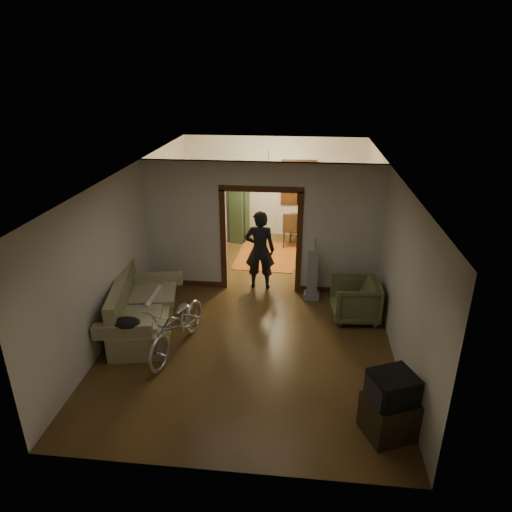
# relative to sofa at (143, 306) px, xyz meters

# --- Properties ---
(floor) EXTENTS (5.00, 8.50, 0.01)m
(floor) POSITION_rel_sofa_xyz_m (2.00, 1.19, -0.49)
(floor) COLOR #3C2913
(floor) RESTS_ON ground
(ceiling) EXTENTS (5.00, 8.50, 0.01)m
(ceiling) POSITION_rel_sofa_xyz_m (2.00, 1.19, 2.31)
(ceiling) COLOR white
(ceiling) RESTS_ON floor
(wall_back) EXTENTS (5.00, 0.02, 2.80)m
(wall_back) POSITION_rel_sofa_xyz_m (2.00, 5.44, 0.91)
(wall_back) COLOR beige
(wall_back) RESTS_ON floor
(wall_left) EXTENTS (0.02, 8.50, 2.80)m
(wall_left) POSITION_rel_sofa_xyz_m (-0.50, 1.19, 0.91)
(wall_left) COLOR beige
(wall_left) RESTS_ON floor
(wall_right) EXTENTS (0.02, 8.50, 2.80)m
(wall_right) POSITION_rel_sofa_xyz_m (4.50, 1.19, 0.91)
(wall_right) COLOR beige
(wall_right) RESTS_ON floor
(partition_wall) EXTENTS (5.00, 0.14, 2.80)m
(partition_wall) POSITION_rel_sofa_xyz_m (2.00, 1.94, 0.91)
(partition_wall) COLOR beige
(partition_wall) RESTS_ON floor
(door_casing) EXTENTS (1.74, 0.20, 2.32)m
(door_casing) POSITION_rel_sofa_xyz_m (2.00, 1.94, 0.61)
(door_casing) COLOR #3C1E0D
(door_casing) RESTS_ON floor
(far_window) EXTENTS (0.98, 0.06, 1.28)m
(far_window) POSITION_rel_sofa_xyz_m (2.70, 5.40, 1.06)
(far_window) COLOR black
(far_window) RESTS_ON wall_back
(chandelier) EXTENTS (0.24, 0.24, 0.24)m
(chandelier) POSITION_rel_sofa_xyz_m (2.00, 3.69, 1.86)
(chandelier) COLOR #FFE0A5
(chandelier) RESTS_ON ceiling
(light_switch) EXTENTS (0.08, 0.01, 0.12)m
(light_switch) POSITION_rel_sofa_xyz_m (3.05, 1.87, 0.76)
(light_switch) COLOR silver
(light_switch) RESTS_ON partition_wall
(sofa) EXTENTS (1.37, 2.29, 0.98)m
(sofa) POSITION_rel_sofa_xyz_m (0.00, 0.00, 0.00)
(sofa) COLOR #797850
(sofa) RESTS_ON floor
(rolled_paper) EXTENTS (0.10, 0.83, 0.10)m
(rolled_paper) POSITION_rel_sofa_xyz_m (0.10, 0.30, 0.04)
(rolled_paper) COLOR beige
(rolled_paper) RESTS_ON sofa
(jacket) EXTENTS (0.48, 0.36, 0.14)m
(jacket) POSITION_rel_sofa_xyz_m (0.05, -0.91, 0.19)
(jacket) COLOR black
(jacket) RESTS_ON sofa
(bicycle) EXTENTS (1.04, 1.96, 0.98)m
(bicycle) POSITION_rel_sofa_xyz_m (0.82, -0.60, -0.00)
(bicycle) COLOR silver
(bicycle) RESTS_ON floor
(armchair) EXTENTS (0.95, 0.92, 0.80)m
(armchair) POSITION_rel_sofa_xyz_m (3.93, 0.82, -0.09)
(armchair) COLOR #515C33
(armchair) RESTS_ON floor
(tv_stand) EXTENTS (0.79, 0.76, 0.56)m
(tv_stand) POSITION_rel_sofa_xyz_m (4.11, -2.20, -0.21)
(tv_stand) COLOR black
(tv_stand) RESTS_ON floor
(crt_tv) EXTENTS (0.70, 0.67, 0.47)m
(crt_tv) POSITION_rel_sofa_xyz_m (4.11, -2.20, 0.22)
(crt_tv) COLOR black
(crt_tv) RESTS_ON tv_stand
(vacuum) EXTENTS (0.39, 0.35, 1.06)m
(vacuum) POSITION_rel_sofa_xyz_m (3.11, 1.55, 0.04)
(vacuum) COLOR gray
(vacuum) RESTS_ON floor
(person) EXTENTS (0.65, 0.44, 1.77)m
(person) POSITION_rel_sofa_xyz_m (1.97, 1.97, 0.39)
(person) COLOR black
(person) RESTS_ON floor
(oriental_rug) EXTENTS (1.59, 2.04, 0.02)m
(oriental_rug) POSITION_rel_sofa_xyz_m (1.97, 3.74, -0.48)
(oriental_rug) COLOR brown
(oriental_rug) RESTS_ON floor
(locker) EXTENTS (1.03, 0.77, 1.84)m
(locker) POSITION_rel_sofa_xyz_m (0.86, 4.88, 0.43)
(locker) COLOR #20301D
(locker) RESTS_ON floor
(globe) EXTENTS (0.26, 0.26, 0.26)m
(globe) POSITION_rel_sofa_xyz_m (0.86, 4.88, 1.45)
(globe) COLOR #1E5972
(globe) RESTS_ON locker
(desk) EXTENTS (1.05, 0.79, 0.69)m
(desk) POSITION_rel_sofa_xyz_m (2.96, 5.04, -0.15)
(desk) COLOR #311F10
(desk) RESTS_ON floor
(desk_chair) EXTENTS (0.45, 0.45, 0.97)m
(desk_chair) POSITION_rel_sofa_xyz_m (2.56, 4.51, -0.00)
(desk_chair) COLOR #311F10
(desk_chair) RESTS_ON floor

